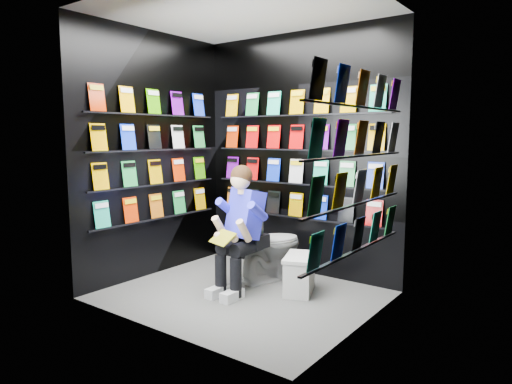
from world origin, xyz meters
The scene contains 14 objects.
floor centered at (0.00, 0.00, 0.00)m, with size 2.40×2.40×0.00m, color #585856.
ceiling centered at (0.00, 0.00, 2.60)m, with size 2.40×2.40×0.00m, color white.
wall_back centered at (0.00, 1.00, 1.30)m, with size 2.40×0.04×2.60m, color black.
wall_front centered at (0.00, -1.00, 1.30)m, with size 2.40×0.04×2.60m, color black.
wall_left centered at (-1.20, 0.00, 1.30)m, with size 0.04×2.00×2.60m, color black.
wall_right centered at (1.20, 0.00, 1.30)m, with size 0.04×2.00×2.60m, color black.
comics_back centered at (0.00, 0.97, 1.31)m, with size 2.10×0.06×1.37m, color red, non-canonical shape.
comics_left centered at (-1.17, 0.00, 1.31)m, with size 0.06×1.70×1.37m, color red, non-canonical shape.
comics_right centered at (1.17, 0.00, 1.31)m, with size 0.06×1.70×1.37m, color red, non-canonical shape.
toilet centered at (-0.07, 0.55, 0.37)m, with size 0.42×0.75×0.73m, color white.
longbox centered at (0.40, 0.40, 0.17)m, with size 0.24×0.44×0.33m, color silver.
longbox_lid centered at (0.40, 0.40, 0.35)m, with size 0.27×0.46×0.03m, color silver.
reader centered at (-0.07, 0.17, 0.74)m, with size 0.48×0.70×1.29m, color #302FE3, non-canonical shape.
held_comic centered at (-0.07, -0.18, 0.58)m, with size 0.26×0.01×0.18m, color green.
Camera 1 is at (2.60, -3.26, 1.51)m, focal length 32.00 mm.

